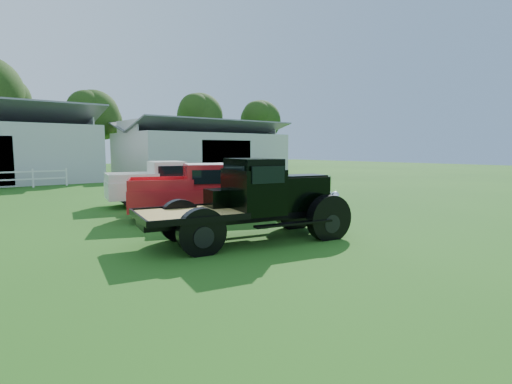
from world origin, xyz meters
TOP-DOWN VIEW (x-y plane):
  - ground at (0.00, 0.00)m, footprint 120.00×120.00m
  - shed_right at (14.00, 27.00)m, footprint 16.80×9.20m
  - tree_c at (5.00, 33.00)m, footprint 5.40×5.40m
  - tree_d at (18.00, 34.00)m, footprint 6.00×6.00m
  - tree_e at (26.00, 32.00)m, footprint 5.70×5.70m
  - vintage_flatbed at (-1.46, -0.57)m, footprint 5.89×3.31m
  - red_pickup at (-0.53, 3.29)m, footprint 5.72×4.09m
  - white_pickup at (-0.05, 7.30)m, footprint 5.42×3.10m
  - misc_car_blue at (4.53, 12.73)m, footprint 4.78×2.35m
  - misc_car_grey at (8.73, 14.82)m, footprint 4.59×2.11m

SIDE VIEW (x-z plane):
  - ground at x=0.00m, z-range 0.00..0.00m
  - misc_car_grey at x=8.73m, z-range 0.00..1.46m
  - misc_car_blue at x=4.53m, z-range 0.00..1.57m
  - white_pickup at x=-0.05m, z-range 0.00..1.87m
  - red_pickup at x=-0.53m, z-range 0.00..1.95m
  - vintage_flatbed at x=-1.46m, z-range 0.00..2.20m
  - shed_right at x=14.00m, z-range 0.00..5.20m
  - tree_c at x=5.00m, z-range 0.00..9.00m
  - tree_e at x=26.00m, z-range 0.00..9.50m
  - tree_d at x=18.00m, z-range 0.00..10.00m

